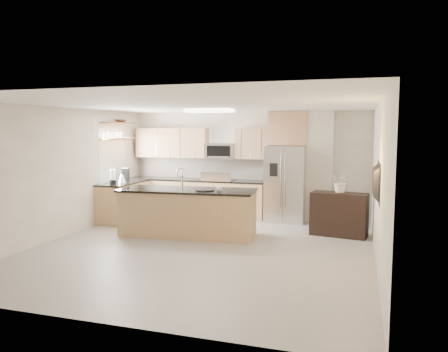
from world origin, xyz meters
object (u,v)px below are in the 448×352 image
(refrigerator, at_px, (286,184))
(kettle, at_px, (122,178))
(television, at_px, (373,182))
(platter, at_px, (204,190))
(range, at_px, (219,198))
(credenza, at_px, (339,214))
(blender, at_px, (113,178))
(island, at_px, (188,212))
(cup, at_px, (220,189))
(flower_vase, at_px, (341,176))
(coffee_maker, at_px, (125,175))
(bowl, at_px, (121,120))
(microwave, at_px, (221,151))

(refrigerator, height_order, kettle, refrigerator)
(refrigerator, distance_m, television, 3.62)
(television, bearing_deg, platter, 72.31)
(range, relative_size, credenza, 1.03)
(refrigerator, relative_size, blender, 5.27)
(range, distance_m, credenza, 3.17)
(island, distance_m, cup, 0.90)
(kettle, bearing_deg, flower_vase, 0.68)
(refrigerator, relative_size, platter, 4.45)
(island, height_order, flower_vase, flower_vase)
(blender, bearing_deg, coffee_maker, 91.93)
(range, relative_size, blender, 3.38)
(bowl, bearing_deg, blender, -76.74)
(blender, xyz_separation_m, kettle, (0.05, 0.31, -0.03))
(range, bearing_deg, platter, -80.24)
(blender, xyz_separation_m, flower_vase, (5.04, 0.37, 0.16))
(microwave, xyz_separation_m, credenza, (2.94, -1.30, -1.19))
(microwave, height_order, bowl, bowl)
(island, bearing_deg, refrigerator, 45.35)
(platter, xyz_separation_m, coffee_maker, (-2.46, 1.20, 0.11))
(television, bearing_deg, microwave, 47.25)
(television, bearing_deg, blender, 73.97)
(blender, distance_m, flower_vase, 5.06)
(range, distance_m, blender, 2.64)
(microwave, xyz_separation_m, blender, (-2.08, -1.64, -0.56))
(refrigerator, height_order, cup, refrigerator)
(bowl, relative_size, flower_vase, 0.59)
(blender, relative_size, bowl, 0.85)
(platter, height_order, television, television)
(credenza, xyz_separation_m, kettle, (-4.96, -0.03, 0.59))
(microwave, height_order, television, microwave)
(kettle, bearing_deg, microwave, 33.31)
(platter, relative_size, flower_vase, 0.60)
(flower_vase, bearing_deg, bowl, 175.89)
(island, bearing_deg, kettle, 152.63)
(platter, distance_m, kettle, 2.56)
(microwave, bearing_deg, cup, -72.97)
(range, relative_size, bowl, 2.88)
(credenza, distance_m, platter, 2.79)
(microwave, xyz_separation_m, platter, (0.36, -2.24, -0.67))
(island, height_order, credenza, island)
(cup, relative_size, flower_vase, 0.18)
(flower_vase, relative_size, television, 0.62)
(microwave, bearing_deg, range, -90.00)
(coffee_maker, bearing_deg, microwave, 26.51)
(kettle, xyz_separation_m, coffee_maker, (-0.07, 0.29, 0.03))
(range, height_order, coffee_maker, coffee_maker)
(island, bearing_deg, television, -21.45)
(kettle, bearing_deg, bowl, 117.43)
(blender, relative_size, kettle, 1.27)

